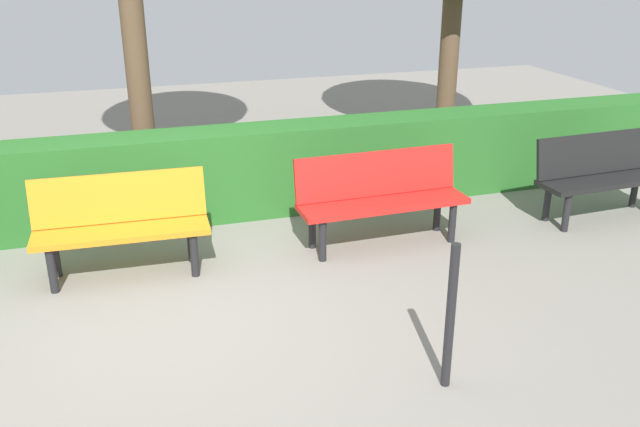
# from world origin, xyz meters

# --- Properties ---
(ground_plane) EXTENTS (18.40, 18.40, 0.00)m
(ground_plane) POSITION_xyz_m (0.00, 0.00, 0.00)
(ground_plane) COLOR gray
(bench_black) EXTENTS (1.45, 0.53, 0.86)m
(bench_black) POSITION_xyz_m (-4.50, -0.77, 0.48)
(bench_black) COLOR black
(bench_black) RESTS_ON ground_plane
(bench_red) EXTENTS (1.61, 0.50, 0.86)m
(bench_red) POSITION_xyz_m (-2.09, -0.83, 0.48)
(bench_red) COLOR red
(bench_red) RESTS_ON ground_plane
(bench_orange) EXTENTS (1.46, 0.52, 0.86)m
(bench_orange) POSITION_xyz_m (0.25, -0.88, 0.48)
(bench_orange) COLOR orange
(bench_orange) RESTS_ON ground_plane
(hedge_row) EXTENTS (14.40, 0.53, 0.91)m
(hedge_row) POSITION_xyz_m (-1.01, -1.95, 0.46)
(hedge_row) COLOR #266023
(hedge_row) RESTS_ON ground_plane
(railing_post_mid) EXTENTS (0.06, 0.06, 1.00)m
(railing_post_mid) POSITION_xyz_m (-1.65, 1.41, 0.50)
(railing_post_mid) COLOR black
(railing_post_mid) RESTS_ON ground_plane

